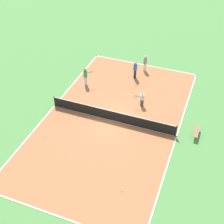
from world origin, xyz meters
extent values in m
plane|color=#518E47|center=(0.00, 0.00, 0.00)|extent=(80.00, 80.00, 0.00)
cube|color=#AD6B42|center=(0.00, 0.00, 0.01)|extent=(10.95, 19.17, 0.02)
cube|color=white|center=(-5.42, 0.00, 0.02)|extent=(0.10, 19.17, 0.00)
cube|color=white|center=(5.42, 0.00, 0.02)|extent=(0.10, 19.17, 0.00)
cube|color=white|center=(0.00, -9.53, 0.02)|extent=(10.95, 0.10, 0.00)
cube|color=white|center=(0.00, 9.53, 0.02)|extent=(10.95, 0.10, 0.00)
cube|color=white|center=(0.00, 0.00, 0.02)|extent=(10.95, 0.10, 0.00)
cylinder|color=black|center=(-5.32, 0.00, 0.55)|extent=(0.10, 0.10, 1.05)
cylinder|color=black|center=(5.32, 0.00, 0.55)|extent=(0.10, 0.10, 1.05)
cube|color=black|center=(0.00, 0.00, 0.52)|extent=(10.65, 0.03, 1.00)
cube|color=white|center=(0.00, 0.00, 1.00)|extent=(10.65, 0.04, 0.06)
cube|color=olive|center=(-6.81, -0.67, 0.43)|extent=(0.36, 1.49, 0.04)
cylinder|color=#4C4C51|center=(-6.81, -1.27, 0.21)|extent=(0.08, 0.08, 0.41)
cylinder|color=#4C4C51|center=(-6.81, -0.08, 0.21)|extent=(0.08, 0.08, 0.41)
cube|color=white|center=(-0.36, -8.42, 0.46)|extent=(0.25, 0.29, 0.86)
cylinder|color=gray|center=(-0.36, -8.42, 1.19)|extent=(0.43, 0.43, 0.61)
sphere|color=beige|center=(-0.36, -8.42, 1.62)|extent=(0.26, 0.26, 0.26)
cube|color=white|center=(4.19, -3.97, 0.48)|extent=(0.31, 0.28, 0.91)
cylinder|color=green|center=(4.19, -3.97, 1.25)|extent=(0.47, 0.47, 0.64)
sphere|color=#A87A56|center=(4.19, -3.97, 1.71)|extent=(0.27, 0.27, 0.27)
cylinder|color=#262626|center=(3.89, -4.09, 1.41)|extent=(0.27, 0.14, 0.03)
torus|color=black|center=(3.64, -4.20, 1.41)|extent=(0.40, 0.40, 0.02)
cube|color=black|center=(0.18, -6.82, 0.47)|extent=(0.23, 0.27, 0.89)
cylinder|color=blue|center=(0.18, -6.82, 1.23)|extent=(0.40, 0.40, 0.62)
sphere|color=tan|center=(0.18, -6.82, 1.67)|extent=(0.27, 0.27, 0.27)
cylinder|color=#262626|center=(0.14, -6.51, 1.38)|extent=(0.06, 0.28, 0.03)
torus|color=black|center=(0.11, -6.23, 1.38)|extent=(0.34, 0.34, 0.02)
cube|color=#4C4C51|center=(-1.74, -2.78, 0.36)|extent=(0.32, 0.29, 0.68)
cylinder|color=white|center=(-1.74, -2.78, 0.94)|extent=(0.49, 0.49, 0.47)
sphere|color=beige|center=(-1.74, -2.78, 1.28)|extent=(0.20, 0.20, 0.20)
cylinder|color=#262626|center=(-1.45, -2.63, 1.06)|extent=(0.26, 0.16, 0.03)
torus|color=black|center=(-1.20, -2.50, 1.06)|extent=(0.41, 0.41, 0.02)
sphere|color=#CCE033|center=(-1.58, -8.83, 0.06)|extent=(0.07, 0.07, 0.07)
sphere|color=#CCE033|center=(4.22, 3.68, 0.06)|extent=(0.07, 0.07, 0.07)
sphere|color=#CCE033|center=(1.76, 4.82, 0.06)|extent=(0.07, 0.07, 0.07)
sphere|color=#CCE033|center=(-3.16, 6.42, 0.06)|extent=(0.07, 0.07, 0.07)
camera|label=1|loc=(-6.97, 18.31, 16.98)|focal=50.00mm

